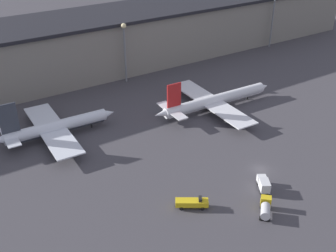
{
  "coord_description": "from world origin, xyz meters",
  "views": [
    {
      "loc": [
        -66.2,
        -60.63,
        61.28
      ],
      "look_at": [
        -13.24,
        22.36,
        6.0
      ],
      "focal_mm": 45.0,
      "sensor_mm": 36.0,
      "label": 1
    }
  ],
  "objects_px": {
    "airplane_1": "(214,101)",
    "service_vehicle_3": "(264,184)",
    "service_vehicle_0": "(192,203)",
    "airplane_0": "(55,127)",
    "service_vehicle_1": "(266,208)"
  },
  "relations": [
    {
      "from": "airplane_0",
      "to": "service_vehicle_1",
      "type": "relative_size",
      "value": 6.35
    },
    {
      "from": "airplane_1",
      "to": "service_vehicle_3",
      "type": "height_order",
      "value": "airplane_1"
    },
    {
      "from": "airplane_0",
      "to": "service_vehicle_1",
      "type": "distance_m",
      "value": 62.09
    },
    {
      "from": "airplane_0",
      "to": "service_vehicle_3",
      "type": "relative_size",
      "value": 6.26
    },
    {
      "from": "service_vehicle_3",
      "to": "service_vehicle_0",
      "type": "bearing_deg",
      "value": 109.14
    },
    {
      "from": "service_vehicle_1",
      "to": "airplane_1",
      "type": "bearing_deg",
      "value": 19.81
    },
    {
      "from": "service_vehicle_0",
      "to": "airplane_0",
      "type": "bearing_deg",
      "value": 140.88
    },
    {
      "from": "service_vehicle_0",
      "to": "service_vehicle_3",
      "type": "relative_size",
      "value": 1.26
    },
    {
      "from": "airplane_0",
      "to": "service_vehicle_1",
      "type": "bearing_deg",
      "value": -62.43
    },
    {
      "from": "service_vehicle_0",
      "to": "service_vehicle_3",
      "type": "height_order",
      "value": "service_vehicle_3"
    },
    {
      "from": "airplane_1",
      "to": "service_vehicle_1",
      "type": "distance_m",
      "value": 50.6
    },
    {
      "from": "service_vehicle_0",
      "to": "service_vehicle_3",
      "type": "distance_m",
      "value": 18.12
    },
    {
      "from": "service_vehicle_0",
      "to": "service_vehicle_1",
      "type": "xyz_separation_m",
      "value": [
        12.07,
        -10.24,
        0.36
      ]
    },
    {
      "from": "service_vehicle_1",
      "to": "service_vehicle_3",
      "type": "bearing_deg",
      "value": 4.16
    },
    {
      "from": "service_vehicle_0",
      "to": "airplane_1",
      "type": "bearing_deg",
      "value": 79.18
    }
  ]
}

